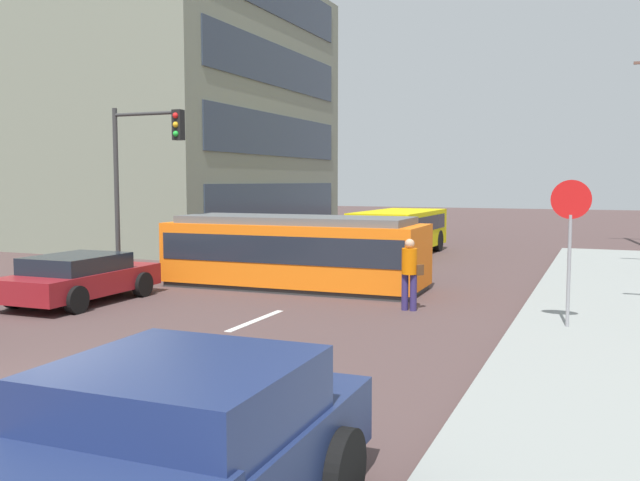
% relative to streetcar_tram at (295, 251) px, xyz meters
% --- Properties ---
extents(ground_plane, '(120.00, 120.00, 0.00)m').
position_rel_streetcar_tram_xyz_m(ground_plane, '(1.16, -0.50, -1.04)').
color(ground_plane, '#4C3938').
extents(sidewalk_curb_right, '(3.20, 36.00, 0.14)m').
position_rel_streetcar_tram_xyz_m(sidewalk_curb_right, '(7.96, -4.50, -0.97)').
color(sidewalk_curb_right, gray).
rests_on(sidewalk_curb_right, ground).
extents(lane_stripe_1, '(0.16, 2.40, 0.01)m').
position_rel_streetcar_tram_xyz_m(lane_stripe_1, '(1.16, -8.50, -1.04)').
color(lane_stripe_1, silver).
rests_on(lane_stripe_1, ground).
extents(lane_stripe_2, '(0.16, 2.40, 0.01)m').
position_rel_streetcar_tram_xyz_m(lane_stripe_2, '(1.16, -4.50, -1.04)').
color(lane_stripe_2, silver).
rests_on(lane_stripe_2, ground).
extents(lane_stripe_3, '(0.16, 2.40, 0.01)m').
position_rel_streetcar_tram_xyz_m(lane_stripe_3, '(1.16, 6.00, -1.04)').
color(lane_stripe_3, silver).
rests_on(lane_stripe_3, ground).
extents(lane_stripe_4, '(0.16, 2.40, 0.01)m').
position_rel_streetcar_tram_xyz_m(lane_stripe_4, '(1.16, 12.00, -1.04)').
color(lane_stripe_4, silver).
rests_on(lane_stripe_4, ground).
extents(corner_building, '(14.09, 15.41, 12.80)m').
position_rel_streetcar_tram_xyz_m(corner_building, '(-13.26, 11.75, 5.36)').
color(corner_building, gray).
rests_on(corner_building, ground).
extents(streetcar_tram, '(7.33, 2.68, 2.02)m').
position_rel_streetcar_tram_xyz_m(streetcar_tram, '(0.00, 0.00, 0.00)').
color(streetcar_tram, orange).
rests_on(streetcar_tram, ground).
extents(city_bus, '(2.64, 5.92, 1.78)m').
position_rel_streetcar_tram_xyz_m(city_bus, '(0.27, 9.56, -0.01)').
color(city_bus, '#D7C50B').
rests_on(city_bus, ground).
extents(pedestrian_crossing, '(0.50, 0.36, 1.67)m').
position_rel_streetcar_tram_xyz_m(pedestrian_crossing, '(3.89, -2.09, -0.10)').
color(pedestrian_crossing, navy).
rests_on(pedestrian_crossing, ground).
extents(pickup_truck_parked, '(2.34, 5.03, 1.55)m').
position_rel_streetcar_tram_xyz_m(pickup_truck_parked, '(4.92, -13.31, -0.24)').
color(pickup_truck_parked, navy).
rests_on(pickup_truck_parked, ground).
extents(parked_sedan_mid, '(2.12, 4.14, 1.19)m').
position_rel_streetcar_tram_xyz_m(parked_sedan_mid, '(-3.90, -4.20, -0.42)').
color(parked_sedan_mid, maroon).
rests_on(parked_sedan_mid, ground).
extents(stop_sign, '(0.76, 0.07, 2.88)m').
position_rel_streetcar_tram_xyz_m(stop_sign, '(7.40, -3.22, 1.15)').
color(stop_sign, gray).
rests_on(stop_sign, sidewalk_curb_right).
extents(traffic_light_mast, '(2.39, 0.33, 5.10)m').
position_rel_streetcar_tram_xyz_m(traffic_light_mast, '(-4.31, -1.13, 2.50)').
color(traffic_light_mast, '#333333').
rests_on(traffic_light_mast, ground).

